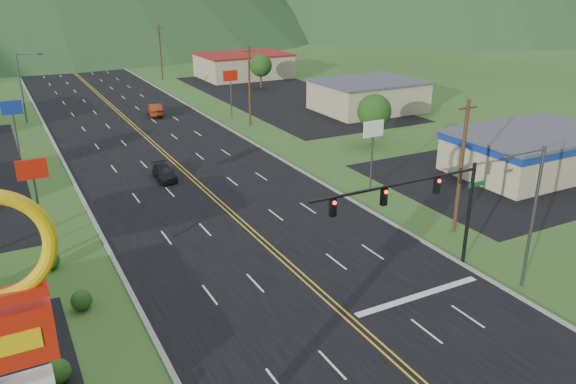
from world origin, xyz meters
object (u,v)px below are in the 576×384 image
streetlight_east (531,209)px  car_dark_mid (164,173)px  traffic_signal (423,199)px  car_red_far (155,110)px  streetlight_west (23,83)px

streetlight_east → car_dark_mid: streetlight_east is taller
traffic_signal → car_red_far: (-2.31, 52.25, -4.53)m
streetlight_west → car_dark_mid: streetlight_west is taller
streetlight_west → car_red_far: bearing=-13.3°
traffic_signal → car_dark_mid: size_ratio=3.12×
streetlight_west → car_dark_mid: (9.31, -30.34, -4.57)m
streetlight_east → car_dark_mid: 32.93m
streetlight_east → streetlight_west: (-22.86, 60.00, 0.00)m
traffic_signal → streetlight_west: size_ratio=1.46×
traffic_signal → car_red_far: bearing=92.5°
streetlight_east → streetlight_west: bearing=110.9°
traffic_signal → streetlight_east: bearing=-40.4°
traffic_signal → car_dark_mid: bearing=109.0°
streetlight_east → car_red_far: 56.85m
car_dark_mid → streetlight_east: bearing=-62.9°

